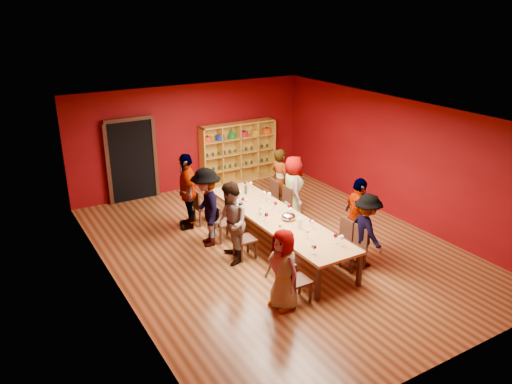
# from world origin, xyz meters

# --- Properties ---
(room_shell) EXTENTS (7.10, 9.10, 3.04)m
(room_shell) POSITION_xyz_m (0.00, 0.00, 1.50)
(room_shell) COLOR #552D16
(room_shell) RESTS_ON ground
(tasting_table) EXTENTS (1.10, 4.50, 0.75)m
(tasting_table) POSITION_xyz_m (0.00, 0.00, 0.70)
(tasting_table) COLOR #A77545
(tasting_table) RESTS_ON ground
(doorway) EXTENTS (1.40, 0.17, 2.30)m
(doorway) POSITION_xyz_m (-1.80, 4.43, 1.12)
(doorway) COLOR black
(doorway) RESTS_ON ground
(shelving_unit) EXTENTS (2.40, 0.40, 1.80)m
(shelving_unit) POSITION_xyz_m (1.40, 4.32, 0.98)
(shelving_unit) COLOR #BA882A
(shelving_unit) RESTS_ON ground
(chair_person_left_0) EXTENTS (0.42, 0.42, 0.89)m
(chair_person_left_0) POSITION_xyz_m (-0.91, -2.00, 0.50)
(chair_person_left_0) COLOR black
(chair_person_left_0) RESTS_ON ground
(person_left_0) EXTENTS (0.50, 0.78, 1.50)m
(person_left_0) POSITION_xyz_m (-1.15, -2.00, 0.75)
(person_left_0) COLOR pink
(person_left_0) RESTS_ON ground
(chair_person_left_2) EXTENTS (0.42, 0.42, 0.89)m
(chair_person_left_2) POSITION_xyz_m (-0.91, -0.06, 0.50)
(chair_person_left_2) COLOR black
(chair_person_left_2) RESTS_ON ground
(person_left_2) EXTENTS (0.69, 0.95, 1.74)m
(person_left_2) POSITION_xyz_m (-1.16, -0.06, 0.87)
(person_left_2) COLOR #537AAB
(person_left_2) RESTS_ON ground
(chair_person_left_3) EXTENTS (0.42, 0.42, 0.89)m
(chair_person_left_3) POSITION_xyz_m (-0.91, 0.91, 0.50)
(chair_person_left_3) COLOR black
(chair_person_left_3) RESTS_ON ground
(person_left_3) EXTENTS (0.75, 1.24, 1.79)m
(person_left_3) POSITION_xyz_m (-1.24, 0.91, 0.90)
(person_left_3) COLOR white
(person_left_3) RESTS_ON ground
(chair_person_left_4) EXTENTS (0.42, 0.42, 0.89)m
(chair_person_left_4) POSITION_xyz_m (-0.91, 2.00, 0.50)
(chair_person_left_4) COLOR black
(chair_person_left_4) RESTS_ON ground
(person_left_4) EXTENTS (0.78, 1.18, 1.85)m
(person_left_4) POSITION_xyz_m (-1.23, 2.00, 0.92)
(person_left_4) COLOR #505055
(person_left_4) RESTS_ON ground
(chair_person_right_0) EXTENTS (0.42, 0.42, 0.89)m
(chair_person_right_0) POSITION_xyz_m (0.91, -1.59, 0.50)
(chair_person_right_0) COLOR black
(chair_person_right_0) RESTS_ON ground
(person_right_0) EXTENTS (0.61, 1.06, 1.55)m
(person_right_0) POSITION_xyz_m (1.16, -1.59, 0.78)
(person_right_0) COLOR #5985B8
(person_right_0) RESTS_ON ground
(chair_person_right_1) EXTENTS (0.42, 0.42, 0.89)m
(chair_person_right_1) POSITION_xyz_m (0.91, -1.14, 0.50)
(chair_person_right_1) COLOR black
(chair_person_right_1) RESTS_ON ground
(person_right_1) EXTENTS (0.70, 1.10, 1.73)m
(person_right_1) POSITION_xyz_m (1.31, -1.14, 0.87)
(person_right_1) COLOR #48484D
(person_right_1) RESTS_ON ground
(chair_person_right_3) EXTENTS (0.42, 0.42, 0.89)m
(chair_person_right_3) POSITION_xyz_m (0.91, 1.08, 0.50)
(chair_person_right_3) COLOR black
(chair_person_right_3) RESTS_ON ground
(person_right_3) EXTENTS (0.70, 0.91, 1.64)m
(person_right_3) POSITION_xyz_m (1.19, 1.08, 0.82)
(person_right_3) COLOR #535359
(person_right_3) RESTS_ON ground
(chair_person_right_4) EXTENTS (0.42, 0.42, 0.89)m
(chair_person_right_4) POSITION_xyz_m (0.91, 1.69, 0.50)
(chair_person_right_4) COLOR black
(chair_person_right_4) RESTS_ON ground
(person_right_4) EXTENTS (0.51, 0.66, 1.68)m
(person_right_4) POSITION_xyz_m (1.21, 1.69, 0.84)
(person_right_4) COLOR #535358
(person_right_4) RESTS_ON ground
(wine_glass_0) EXTENTS (0.08, 0.08, 0.21)m
(wine_glass_0) POSITION_xyz_m (0.18, 0.31, 0.90)
(wine_glass_0) COLOR white
(wine_glass_0) RESTS_ON tasting_table
(wine_glass_1) EXTENTS (0.09, 0.09, 0.22)m
(wine_glass_1) POSITION_xyz_m (0.32, -1.80, 0.91)
(wine_glass_1) COLOR white
(wine_glass_1) RESTS_ON tasting_table
(wine_glass_2) EXTENTS (0.09, 0.09, 0.22)m
(wine_glass_2) POSITION_xyz_m (0.33, 0.83, 0.91)
(wine_glass_2) COLOR white
(wine_glass_2) RESTS_ON tasting_table
(wine_glass_3) EXTENTS (0.07, 0.07, 0.19)m
(wine_glass_3) POSITION_xyz_m (-0.29, 0.82, 0.88)
(wine_glass_3) COLOR white
(wine_glass_3) RESTS_ON tasting_table
(wine_glass_4) EXTENTS (0.07, 0.07, 0.18)m
(wine_glass_4) POSITION_xyz_m (-0.05, -1.21, 0.88)
(wine_glass_4) COLOR white
(wine_glass_4) RESTS_ON tasting_table
(wine_glass_5) EXTENTS (0.08, 0.08, 0.20)m
(wine_glass_5) POSITION_xyz_m (-0.38, -0.73, 0.90)
(wine_glass_5) COLOR white
(wine_glass_5) RESTS_ON tasting_table
(wine_glass_6) EXTENTS (0.08, 0.08, 0.21)m
(wine_glass_6) POSITION_xyz_m (0.34, 1.71, 0.90)
(wine_glass_6) COLOR white
(wine_glass_6) RESTS_ON tasting_table
(wine_glass_7) EXTENTS (0.08, 0.08, 0.20)m
(wine_glass_7) POSITION_xyz_m (-0.34, -1.78, 0.89)
(wine_glass_7) COLOR white
(wine_glass_7) RESTS_ON tasting_table
(wine_glass_8) EXTENTS (0.08, 0.08, 0.20)m
(wine_glass_8) POSITION_xyz_m (-0.30, 1.87, 0.90)
(wine_glass_8) COLOR white
(wine_glass_8) RESTS_ON tasting_table
(wine_glass_9) EXTENTS (0.07, 0.07, 0.18)m
(wine_glass_9) POSITION_xyz_m (0.28, 1.89, 0.88)
(wine_glass_9) COLOR white
(wine_glass_9) RESTS_ON tasting_table
(wine_glass_10) EXTENTS (0.08, 0.08, 0.19)m
(wine_glass_10) POSITION_xyz_m (-0.17, 1.33, 0.89)
(wine_glass_10) COLOR white
(wine_glass_10) RESTS_ON tasting_table
(wine_glass_11) EXTENTS (0.09, 0.09, 0.22)m
(wine_glass_11) POSITION_xyz_m (0.28, -1.67, 0.91)
(wine_glass_11) COLOR white
(wine_glass_11) RESTS_ON tasting_table
(wine_glass_12) EXTENTS (0.08, 0.08, 0.19)m
(wine_glass_12) POSITION_xyz_m (-0.36, 0.05, 0.89)
(wine_glass_12) COLOR white
(wine_glass_12) RESTS_ON tasting_table
(wine_glass_13) EXTENTS (0.08, 0.08, 0.20)m
(wine_glass_13) POSITION_xyz_m (0.29, -0.87, 0.90)
(wine_glass_13) COLOR white
(wine_glass_13) RESTS_ON tasting_table
(wine_glass_14) EXTENTS (0.09, 0.09, 0.22)m
(wine_glass_14) POSITION_xyz_m (0.28, 0.96, 0.91)
(wine_glass_14) COLOR white
(wine_glass_14) RESTS_ON tasting_table
(wine_glass_15) EXTENTS (0.08, 0.08, 0.20)m
(wine_glass_15) POSITION_xyz_m (-0.29, 1.73, 0.89)
(wine_glass_15) COLOR white
(wine_glass_15) RESTS_ON tasting_table
(wine_glass_16) EXTENTS (0.07, 0.07, 0.18)m
(wine_glass_16) POSITION_xyz_m (-0.33, -1.81, 0.88)
(wine_glass_16) COLOR white
(wine_glass_16) RESTS_ON tasting_table
(wine_glass_17) EXTENTS (0.09, 0.09, 0.22)m
(wine_glass_17) POSITION_xyz_m (-0.34, -0.14, 0.91)
(wine_glass_17) COLOR white
(wine_glass_17) RESTS_ON tasting_table
(wine_glass_18) EXTENTS (0.08, 0.08, 0.19)m
(wine_glass_18) POSITION_xyz_m (0.29, -0.91, 0.89)
(wine_glass_18) COLOR white
(wine_glass_18) RESTS_ON tasting_table
(wine_glass_19) EXTENTS (0.08, 0.08, 0.21)m
(wine_glass_19) POSITION_xyz_m (0.26, -0.16, 0.90)
(wine_glass_19) COLOR white
(wine_glass_19) RESTS_ON tasting_table
(wine_glass_20) EXTENTS (0.08, 0.08, 0.19)m
(wine_glass_20) POSITION_xyz_m (-0.36, -0.98, 0.89)
(wine_glass_20) COLOR white
(wine_glass_20) RESTS_ON tasting_table
(wine_glass_21) EXTENTS (0.08, 0.08, 0.19)m
(wine_glass_21) POSITION_xyz_m (-0.32, 0.92, 0.89)
(wine_glass_21) COLOR white
(wine_glass_21) RESTS_ON tasting_table
(wine_glass_22) EXTENTS (0.08, 0.08, 0.20)m
(wine_glass_22) POSITION_xyz_m (-0.02, -0.54, 0.90)
(wine_glass_22) COLOR white
(wine_glass_22) RESTS_ON tasting_table
(wine_glass_23) EXTENTS (0.09, 0.09, 0.22)m
(wine_glass_23) POSITION_xyz_m (0.34, 0.01, 0.91)
(wine_glass_23) COLOR white
(wine_glass_23) RESTS_ON tasting_table
(spittoon_bowl) EXTENTS (0.31, 0.31, 0.17)m
(spittoon_bowl) POSITION_xyz_m (0.12, -0.29, 0.82)
(spittoon_bowl) COLOR silver
(spittoon_bowl) RESTS_ON tasting_table
(carafe_a) EXTENTS (0.12, 0.12, 0.24)m
(carafe_a) POSITION_xyz_m (-0.25, 0.23, 0.86)
(carafe_a) COLOR white
(carafe_a) RESTS_ON tasting_table
(carafe_b) EXTENTS (0.10, 0.10, 0.24)m
(carafe_b) POSITION_xyz_m (0.08, -0.76, 0.86)
(carafe_b) COLOR white
(carafe_b) RESTS_ON tasting_table
(wine_bottle) EXTENTS (0.08, 0.08, 0.28)m
(wine_bottle) POSITION_xyz_m (0.09, 1.52, 0.86)
(wine_bottle) COLOR #153C1C
(wine_bottle) RESTS_ON tasting_table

